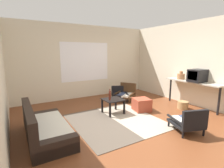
# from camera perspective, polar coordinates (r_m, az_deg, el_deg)

# --- Properties ---
(ground_plane) EXTENTS (7.80, 7.80, 0.00)m
(ground_plane) POSITION_cam_1_polar(r_m,az_deg,el_deg) (4.26, 7.56, -13.24)
(ground_plane) COLOR brown
(far_wall_with_window) EXTENTS (5.60, 0.13, 2.70)m
(far_wall_with_window) POSITION_cam_1_polar(r_m,az_deg,el_deg) (6.57, -9.09, 7.35)
(far_wall_with_window) COLOR beige
(far_wall_with_window) RESTS_ON ground
(side_wall_right) EXTENTS (0.12, 6.60, 2.70)m
(side_wall_right) POSITION_cam_1_polar(r_m,az_deg,el_deg) (6.11, 26.10, 6.15)
(side_wall_right) COLOR beige
(side_wall_right) RESTS_ON ground
(area_rug) EXTENTS (2.10, 2.17, 0.01)m
(area_rug) POSITION_cam_1_polar(r_m,az_deg,el_deg) (4.39, 1.31, -12.29)
(area_rug) COLOR #4C4238
(area_rug) RESTS_ON ground
(couch) EXTENTS (0.79, 1.71, 0.69)m
(couch) POSITION_cam_1_polar(r_m,az_deg,el_deg) (3.79, -21.93, -13.72)
(couch) COLOR black
(couch) RESTS_ON ground
(coffee_table) EXTENTS (0.54, 0.53, 0.42)m
(coffee_table) POSITION_cam_1_polar(r_m,az_deg,el_deg) (4.80, 0.35, -6.13)
(coffee_table) COLOR black
(coffee_table) RESTS_ON ground
(armchair_by_window) EXTENTS (0.74, 0.79, 0.48)m
(armchair_by_window) POSITION_cam_1_polar(r_m,az_deg,el_deg) (6.15, 2.50, -3.38)
(armchair_by_window) COLOR black
(armchair_by_window) RESTS_ON ground
(armchair_striped_foreground) EXTENTS (0.74, 0.79, 0.58)m
(armchair_striped_foreground) POSITION_cam_1_polar(r_m,az_deg,el_deg) (4.06, 24.26, -11.47)
(armchair_striped_foreground) COLOR black
(armchair_striped_foreground) RESTS_ON ground
(armchair_corner) EXTENTS (0.83, 0.82, 0.60)m
(armchair_corner) POSITION_cam_1_polar(r_m,az_deg,el_deg) (6.15, 4.80, -3.00)
(armchair_corner) COLOR #472D19
(armchair_corner) RESTS_ON ground
(ottoman_orange) EXTENTS (0.54, 0.54, 0.37)m
(ottoman_orange) POSITION_cam_1_polar(r_m,az_deg,el_deg) (5.14, 9.93, -6.84)
(ottoman_orange) COLOR #993D28
(ottoman_orange) RESTS_ON ground
(console_shelf) EXTENTS (0.39, 1.78, 0.83)m
(console_shelf) POSITION_cam_1_polar(r_m,az_deg,el_deg) (5.84, 25.44, 0.02)
(console_shelf) COLOR #B2AD9E
(console_shelf) RESTS_ON ground
(crt_television) EXTENTS (0.52, 0.39, 0.38)m
(crt_television) POSITION_cam_1_polar(r_m,az_deg,el_deg) (5.72, 26.84, 2.54)
(crt_television) COLOR black
(crt_television) RESTS_ON console_shelf
(clay_vase) EXTENTS (0.24, 0.24, 0.27)m
(clay_vase) POSITION_cam_1_polar(r_m,az_deg,el_deg) (6.06, 22.16, 2.47)
(clay_vase) COLOR #A87047
(clay_vase) RESTS_ON console_shelf
(glass_bottle) EXTENTS (0.06, 0.06, 0.31)m
(glass_bottle) POSITION_cam_1_polar(r_m,az_deg,el_deg) (4.66, -0.75, -3.81)
(glass_bottle) COLOR #5B2319
(glass_bottle) RESTS_ON coffee_table
(wicker_basket) EXTENTS (0.32, 0.32, 0.23)m
(wicker_basket) POSITION_cam_1_polar(r_m,az_deg,el_deg) (5.68, 22.72, -6.55)
(wicker_basket) COLOR #9E7A4C
(wicker_basket) RESTS_ON ground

